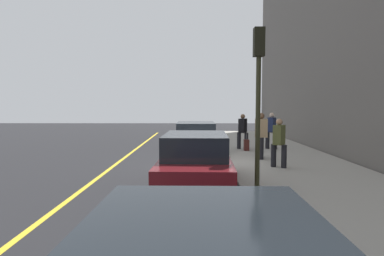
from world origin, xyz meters
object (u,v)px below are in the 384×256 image
(parked_car_maroon, at_px, (196,161))
(rolling_suitcase, at_px, (246,145))
(pedestrian_tan_coat, at_px, (261,134))
(pedestrian_black_coat, at_px, (243,130))
(traffic_light_pole, at_px, (258,80))
(parked_car_white, at_px, (196,139))
(pedestrian_navy_coat, at_px, (271,130))
(pedestrian_olive_coat, at_px, (279,141))

(parked_car_maroon, xyz_separation_m, rolling_suitcase, (6.49, -2.39, -0.35))
(pedestrian_tan_coat, bearing_deg, parked_car_maroon, 148.08)
(pedestrian_black_coat, xyz_separation_m, rolling_suitcase, (-0.49, -0.11, -0.64))
(traffic_light_pole, height_order, rolling_suitcase, traffic_light_pole)
(pedestrian_tan_coat, bearing_deg, pedestrian_black_coat, 6.29)
(pedestrian_black_coat, height_order, pedestrian_tan_coat, pedestrian_tan_coat)
(parked_car_white, height_order, pedestrian_navy_coat, pedestrian_navy_coat)
(pedestrian_black_coat, distance_m, rolling_suitcase, 0.82)
(pedestrian_black_coat, height_order, traffic_light_pole, traffic_light_pole)
(pedestrian_navy_coat, xyz_separation_m, traffic_light_pole, (-7.55, 2.12, 1.80))
(pedestrian_olive_coat, relative_size, rolling_suitcase, 1.91)
(pedestrian_black_coat, distance_m, traffic_light_pole, 7.73)
(parked_car_white, bearing_deg, pedestrian_tan_coat, -120.84)
(pedestrian_navy_coat, xyz_separation_m, pedestrian_olive_coat, (-4.72, 0.85, -0.05))
(pedestrian_olive_coat, xyz_separation_m, rolling_suitcase, (4.14, 0.44, -0.62))
(parked_car_maroon, distance_m, traffic_light_pole, 2.68)
(pedestrian_olive_coat, distance_m, pedestrian_tan_coat, 1.83)
(parked_car_white, bearing_deg, traffic_light_pole, -166.13)
(pedestrian_black_coat, relative_size, pedestrian_olive_coat, 1.02)
(parked_car_white, xyz_separation_m, pedestrian_navy_coat, (1.38, -3.65, 0.32))
(pedestrian_black_coat, distance_m, pedestrian_olive_coat, 4.67)
(pedestrian_olive_coat, height_order, rolling_suitcase, pedestrian_olive_coat)
(pedestrian_navy_coat, bearing_deg, rolling_suitcase, 113.99)
(parked_car_white, relative_size, pedestrian_olive_coat, 2.63)
(parked_car_maroon, bearing_deg, rolling_suitcase, -20.19)
(pedestrian_navy_coat, distance_m, traffic_light_pole, 8.05)
(parked_car_maroon, relative_size, parked_car_white, 1.04)
(parked_car_maroon, height_order, pedestrian_navy_coat, pedestrian_navy_coat)
(pedestrian_black_coat, bearing_deg, pedestrian_navy_coat, -86.79)
(parked_car_maroon, relative_size, rolling_suitcase, 5.21)
(pedestrian_olive_coat, bearing_deg, traffic_light_pole, 155.85)
(parked_car_maroon, relative_size, pedestrian_tan_coat, 2.50)
(pedestrian_olive_coat, bearing_deg, pedestrian_navy_coat, -10.19)
(pedestrian_navy_coat, height_order, rolling_suitcase, pedestrian_navy_coat)
(pedestrian_tan_coat, distance_m, rolling_suitcase, 2.45)
(pedestrian_tan_coat, bearing_deg, pedestrian_navy_coat, -20.47)
(parked_car_white, distance_m, pedestrian_black_coat, 2.61)
(parked_car_white, xyz_separation_m, pedestrian_olive_coat, (-3.34, -2.80, 0.27))
(rolling_suitcase, bearing_deg, pedestrian_black_coat, 12.52)
(parked_car_maroon, xyz_separation_m, pedestrian_navy_coat, (7.06, -3.67, 0.32))
(traffic_light_pole, relative_size, rolling_suitcase, 4.62)
(pedestrian_navy_coat, height_order, pedestrian_black_coat, pedestrian_navy_coat)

